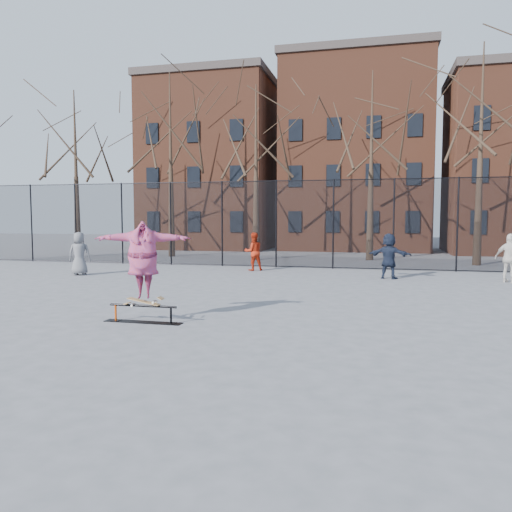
% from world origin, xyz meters
% --- Properties ---
extents(ground, '(100.00, 100.00, 0.00)m').
position_xyz_m(ground, '(0.00, 0.00, 0.00)').
color(ground, '#5C5C60').
extents(skate_rail, '(1.80, 0.28, 0.40)m').
position_xyz_m(skate_rail, '(-1.86, 0.50, 0.15)').
color(skate_rail, black).
rests_on(skate_rail, ground).
extents(skateboard, '(0.80, 0.19, 0.10)m').
position_xyz_m(skateboard, '(-1.84, 0.50, 0.44)').
color(skateboard, olive).
rests_on(skateboard, skate_rail).
extents(skater, '(2.15, 1.24, 1.70)m').
position_xyz_m(skater, '(-1.84, 0.50, 1.34)').
color(skater, '#413482').
rests_on(skater, skateboard).
extents(bystander_grey, '(0.98, 0.80, 1.73)m').
position_xyz_m(bystander_grey, '(-8.43, 8.12, 0.86)').
color(bystander_grey, slate).
rests_on(bystander_grey, ground).
extents(bystander_red, '(1.00, 0.93, 1.65)m').
position_xyz_m(bystander_red, '(-2.08, 11.41, 0.82)').
color(bystander_red, '#A6230E').
rests_on(bystander_red, ground).
extents(bystander_white, '(1.09, 0.89, 1.74)m').
position_xyz_m(bystander_white, '(7.70, 9.70, 0.87)').
color(bystander_white, silver).
rests_on(bystander_white, ground).
extents(bystander_navy, '(1.67, 0.90, 1.72)m').
position_xyz_m(bystander_navy, '(3.57, 9.86, 0.86)').
color(bystander_navy, '#1A2134').
rests_on(bystander_navy, ground).
extents(fence, '(34.03, 0.07, 4.00)m').
position_xyz_m(fence, '(-0.01, 13.00, 2.05)').
color(fence, black).
rests_on(fence, ground).
extents(tree_row, '(33.66, 7.46, 10.67)m').
position_xyz_m(tree_row, '(-0.25, 17.15, 7.36)').
color(tree_row, black).
rests_on(tree_row, ground).
extents(rowhouses, '(29.00, 7.00, 13.00)m').
position_xyz_m(rowhouses, '(0.72, 26.00, 6.06)').
color(rowhouses, brown).
rests_on(rowhouses, ground).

